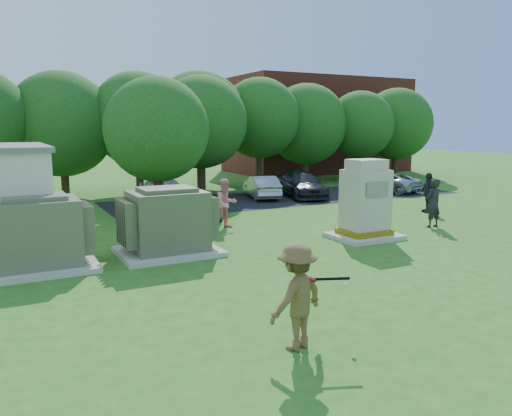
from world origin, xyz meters
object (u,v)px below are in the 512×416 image
car_white (165,191)px  car_silver_a (262,187)px  generator_cabinet (365,204)px  picnic_table (197,210)px  batter (297,297)px  person_walking_right (428,193)px  transformer_right (168,223)px  person_at_picnic (226,204)px  person_by_generator (433,203)px  transformer_left (37,235)px  car_dark (302,185)px  car_silver_b (385,182)px

car_white → car_silver_a: (5.52, 0.10, -0.09)m
generator_cabinet → picnic_table: (-4.12, 5.68, -0.73)m
batter → person_walking_right: bearing=-162.0°
transformer_right → picnic_table: 5.35m
person_at_picnic → picnic_table: bearing=98.9°
person_by_generator → picnic_table: bearing=-35.6°
generator_cabinet → car_silver_a: 10.69m
transformer_left → car_dark: (14.25, 8.86, -0.28)m
car_dark → car_silver_a: bearing=178.7°
picnic_table → person_walking_right: (10.23, -2.74, 0.43)m
transformer_left → picnic_table: size_ratio=1.64×
car_dark → car_silver_b: size_ratio=1.12×
picnic_table → batter: size_ratio=0.96×
batter → car_dark: batter is taller
transformer_left → person_at_picnic: (6.91, 2.82, -0.01)m
person_at_picnic → car_white: person_at_picnic is taller
picnic_table → car_white: bearing=88.4°
transformer_right → car_silver_b: bearing=27.4°
batter → car_silver_a: bearing=-134.1°
picnic_table → car_dark: 8.94m
generator_cabinet → person_by_generator: generator_cabinet is taller
transformer_left → car_dark: size_ratio=0.63×
car_dark → transformer_left: bearing=-133.5°
transformer_left → transformer_right: same height
transformer_left → picnic_table: bearing=35.8°
car_white → car_silver_a: 5.52m
generator_cabinet → person_at_picnic: 5.31m
generator_cabinet → person_walking_right: (6.11, 2.94, -0.30)m
batter → person_at_picnic: 10.83m
transformer_right → person_walking_right: transformer_right is taller
person_walking_right → car_silver_b: (3.30, 6.55, -0.33)m
picnic_table → person_by_generator: size_ratio=0.96×
car_white → person_walking_right: bearing=-41.0°
car_silver_b → person_walking_right: bearing=46.3°
transformer_right → person_walking_right: bearing=8.2°
generator_cabinet → person_at_picnic: generator_cabinet is taller
car_silver_a → picnic_table: bearing=54.8°
person_walking_right → car_white: size_ratio=0.44×
transformer_right → car_silver_a: (8.34, 9.49, -0.34)m
transformer_left → picnic_table: transformer_left is taller
transformer_left → generator_cabinet: (10.51, -1.08, 0.25)m
person_by_generator → person_walking_right: 3.60m
picnic_table → person_at_picnic: 1.92m
person_at_picnic → person_walking_right: bearing=-13.0°
transformer_left → car_silver_a: transformer_left is taller
car_silver_a → car_dark: car_dark is taller
generator_cabinet → person_walking_right: bearing=25.7°
person_walking_right → car_silver_b: size_ratio=0.43×
transformer_left → transformer_right: bearing=0.0°
picnic_table → car_dark: bearing=28.4°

